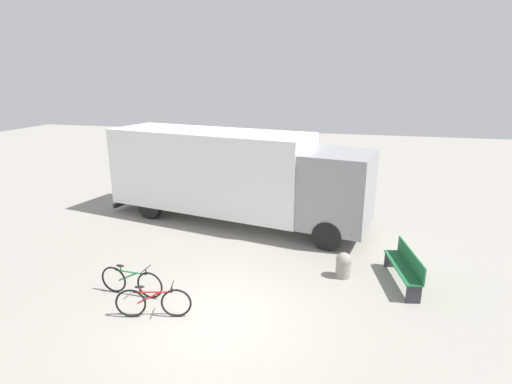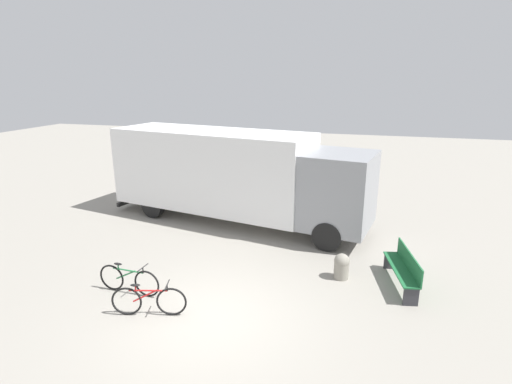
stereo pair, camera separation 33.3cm
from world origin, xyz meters
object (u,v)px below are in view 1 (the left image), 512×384
(bicycle_middle, at_px, (153,302))
(bollard_near_bench, at_px, (343,264))
(bicycle_near, at_px, (131,281))
(park_bench, at_px, (405,265))
(delivery_truck, at_px, (232,173))

(bicycle_middle, distance_m, bollard_near_bench, 4.84)
(bicycle_near, xyz_separation_m, bollard_near_bench, (4.86, 2.14, -0.00))
(bicycle_near, bearing_deg, park_bench, 21.04)
(park_bench, bearing_deg, delivery_truck, 47.37)
(bicycle_middle, bearing_deg, park_bench, 13.03)
(bicycle_middle, height_order, bollard_near_bench, bicycle_middle)
(park_bench, height_order, bollard_near_bench, park_bench)
(bicycle_near, distance_m, bollard_near_bench, 5.31)
(delivery_truck, distance_m, park_bench, 6.62)
(bicycle_near, relative_size, bicycle_middle, 1.03)
(bicycle_near, xyz_separation_m, bicycle_middle, (0.94, -0.70, 0.00))
(delivery_truck, xyz_separation_m, bollard_near_bench, (4.06, -3.36, -1.42))
(park_bench, distance_m, bicycle_middle, 6.13)
(delivery_truck, bearing_deg, bicycle_middle, -77.96)
(park_bench, bearing_deg, bicycle_middle, 106.12)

